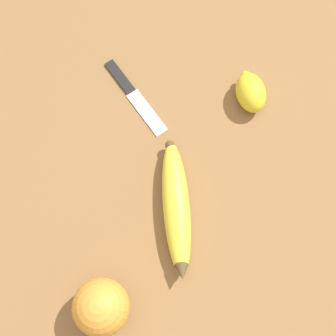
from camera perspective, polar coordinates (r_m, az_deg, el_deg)
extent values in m
plane|color=olive|center=(0.73, 3.24, -0.04)|extent=(3.00, 3.00, 0.00)
ellipsoid|color=yellow|center=(0.70, 1.01, -4.69)|extent=(0.17, 0.17, 0.04)
cone|color=brown|center=(0.67, 1.73, -12.61)|extent=(0.03, 0.03, 0.03)
sphere|color=brown|center=(0.73, 0.36, 2.93)|extent=(0.02, 0.02, 0.02)
sphere|color=orange|center=(0.66, -8.17, -16.43)|extent=(0.08, 0.08, 0.08)
ellipsoid|color=yellow|center=(0.77, 10.06, 9.04)|extent=(0.08, 0.08, 0.05)
sphere|color=yellow|center=(0.78, 9.41, 11.11)|extent=(0.01, 0.01, 0.01)
cube|color=silver|center=(0.77, -2.61, 6.79)|extent=(0.09, 0.05, 0.00)
cube|color=black|center=(0.80, -5.89, 11.04)|extent=(0.07, 0.03, 0.01)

